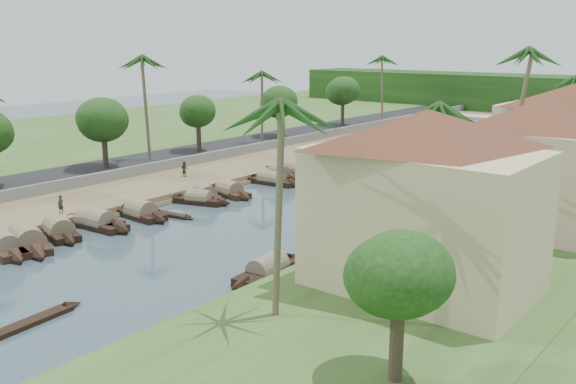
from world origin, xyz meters
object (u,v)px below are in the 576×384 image
Objects in this scene: sampan_0 at (3,246)px; person_near at (61,204)px; sampan_1 at (59,231)px; building_near at (424,200)px; bridge at (527,124)px.

sampan_0 is 5.54× the size of person_near.
sampan_1 is at bearing -55.07° from person_near.
person_near is at bearing 160.64° from sampan_1.
building_near is at bearing -14.27° from person_near.
building_near reaches higher than sampan_1.
person_near reaches higher than sampan_0.
bridge is 76.54m from building_near.
bridge is at bearing 60.99° from person_near.
sampan_1 is (-9.61, -79.25, -1.30)m from bridge.
building_near is 1.73× the size of sampan_0.
building_near is (18.99, -74.00, 4.66)m from bridge.
person_near is at bearing -99.48° from bridge.
sampan_0 is 4.75m from sampan_1.
bridge reaches higher than sampan_0.
sampan_0 is at bearing -160.55° from building_near.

